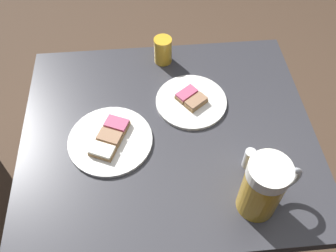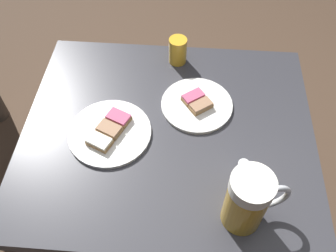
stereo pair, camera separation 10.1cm
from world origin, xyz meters
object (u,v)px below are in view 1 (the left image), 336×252
beer_mug (264,187)px  beer_glass_small (163,50)px  plate_near (110,140)px  plate_far (191,101)px  salt_shaker (249,159)px

beer_mug → beer_glass_small: bearing=-70.5°
beer_mug → beer_glass_small: (0.19, -0.53, -0.04)m
plate_near → beer_mug: bearing=148.5°
plate_far → beer_glass_small: 0.21m
beer_mug → salt_shaker: (-0.00, -0.11, -0.06)m
beer_glass_small → salt_shaker: size_ratio=1.41×
beer_glass_small → plate_far: bearing=110.0°
plate_far → salt_shaker: bearing=117.5°
plate_far → beer_glass_small: size_ratio=2.40×
plate_far → beer_mug: beer_mug is taller
beer_mug → salt_shaker: bearing=-90.3°
plate_near → beer_glass_small: (-0.17, -0.31, 0.04)m
plate_near → salt_shaker: salt_shaker is taller
plate_near → beer_glass_small: size_ratio=2.64×
beer_mug → beer_glass_small: 0.56m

